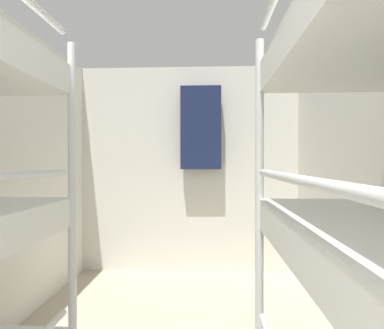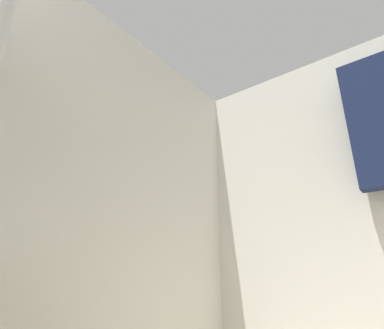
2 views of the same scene
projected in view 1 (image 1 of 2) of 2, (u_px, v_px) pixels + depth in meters
wall_back at (189, 169)px, 3.89m from camera, size 2.56×0.06×2.32m
hanging_coat at (201, 128)px, 3.73m from camera, size 0.44×0.12×0.90m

